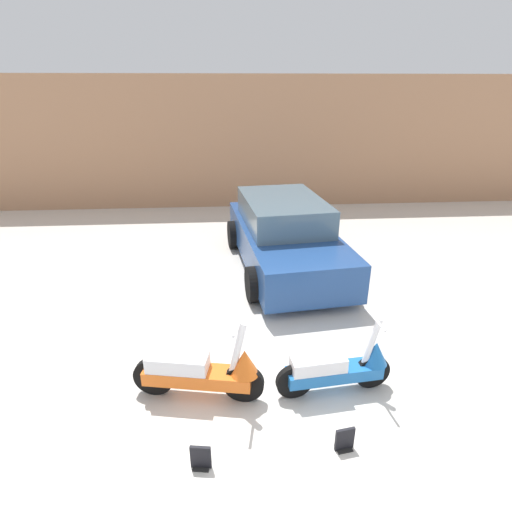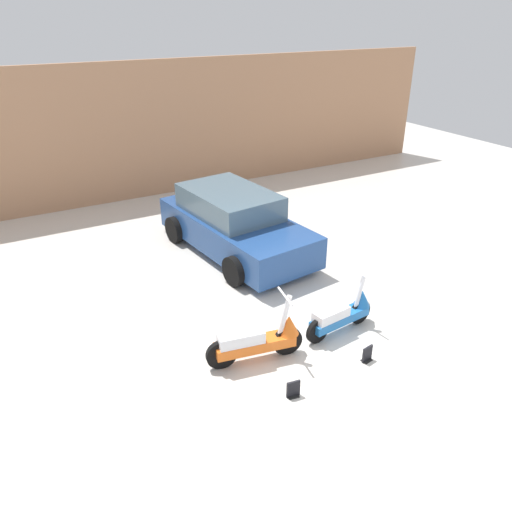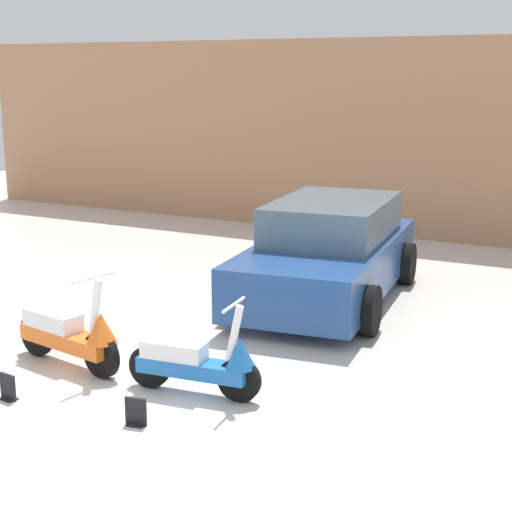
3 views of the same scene
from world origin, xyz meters
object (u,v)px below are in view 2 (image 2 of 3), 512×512
scooter_front_left (259,339)px  scooter_front_right (343,313)px  car_rear_left (234,223)px  placard_near_right_scooter (367,355)px  placard_near_left_scooter (293,390)px

scooter_front_left → scooter_front_right: scooter_front_left is taller
scooter_front_right → car_rear_left: 3.67m
scooter_front_right → placard_near_right_scooter: (-0.15, -0.83, -0.23)m
scooter_front_left → placard_near_left_scooter: scooter_front_left is taller
scooter_front_left → placard_near_right_scooter: 1.68m
scooter_front_left → placard_near_left_scooter: bearing=-79.1°
scooter_front_right → scooter_front_left: bearing=173.5°
placard_near_right_scooter → placard_near_left_scooter: bearing=-175.6°
scooter_front_right → car_rear_left: bearing=86.2°
scooter_front_left → car_rear_left: 3.93m
car_rear_left → scooter_front_right: bearing=-4.2°
car_rear_left → placard_near_right_scooter: 4.52m
scooter_front_right → placard_near_left_scooter: scooter_front_right is taller
car_rear_left → placard_near_left_scooter: 4.84m
car_rear_left → placard_near_right_scooter: size_ratio=16.06×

